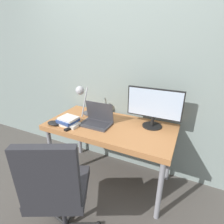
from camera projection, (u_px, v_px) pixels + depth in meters
ground_plane at (96, 198)px, 1.97m from camera, size 12.00×12.00×0.00m
wall_back at (125, 71)px, 2.11m from camera, size 8.00×0.05×2.60m
desk at (110, 130)px, 2.00m from camera, size 1.44×0.70×0.76m
laptop at (97, 120)px, 1.98m from camera, size 0.34×0.23×0.24m
monitor at (154, 106)px, 1.85m from camera, size 0.58×0.21×0.43m
desk_lamp at (82, 97)px, 2.07m from camera, size 0.15×0.28×0.40m
office_chair at (56, 187)px, 1.37m from camera, size 0.64×0.64×1.03m
book_stack at (68, 121)px, 1.96m from camera, size 0.25×0.21×0.09m
tv_remote at (70, 128)px, 1.88m from camera, size 0.08×0.14×0.02m
game_controller at (54, 123)px, 1.97m from camera, size 0.16×0.10×0.04m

